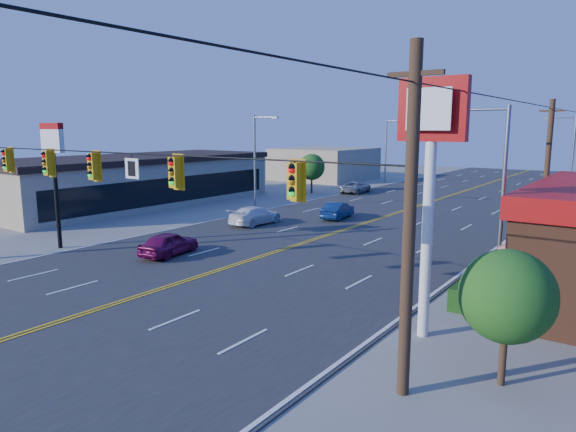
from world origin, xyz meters
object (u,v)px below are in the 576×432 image
Objects in this scene: car_white at (255,216)px; signal_span at (111,182)px; pizza_hut_sign at (54,159)px; car_magenta at (169,245)px; car_silver at (356,188)px; kfc_pylon at (431,156)px; car_blue at (338,211)px.

signal_span is at bearing 112.88° from car_white.
pizza_hut_sign is 8.43m from car_magenta.
car_magenta is at bearing 123.26° from signal_span.
car_magenta is 0.84× the size of car_silver.
signal_span is 2.86× the size of kfc_pylon.
pizza_hut_sign is 1.52× the size of car_silver.
pizza_hut_sign is (-10.88, 4.00, 0.30)m from signal_span.
car_blue is 0.87× the size of car_white.
kfc_pylon is 1.90× the size of car_white.
car_silver is (-20.02, 32.54, -5.42)m from kfc_pylon.
car_magenta reaches higher than car_silver.
car_white is at bearing 48.02° from car_blue.
signal_span reaches higher than car_white.
car_magenta is at bearing 171.10° from kfc_pylon.
signal_span is 5.44× the size of car_white.
kfc_pylon is (11.12, 4.00, 1.16)m from signal_span.
car_white reaches higher than car_silver.
pizza_hut_sign reaches higher than car_magenta.
kfc_pylon reaches higher than car_blue.
signal_span reaches higher than car_magenta.
car_white is 0.99× the size of car_silver.
signal_span is at bearing 113.46° from car_magenta.
car_silver is (-2.76, 20.32, -0.02)m from car_white.
car_magenta is at bearing 94.45° from car_silver.
kfc_pylon is at bearing 19.78° from signal_span.
pizza_hut_sign is at bearing 180.00° from kfc_pylon.
car_blue is 0.86× the size of car_silver.
car_white is (-1.94, 9.82, 0.00)m from car_magenta.
kfc_pylon reaches higher than car_white.
kfc_pylon is at bearing 117.17° from car_silver.
car_silver is (-8.90, 36.54, -4.26)m from signal_span.
car_silver is at bearing 103.69° from signal_span.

